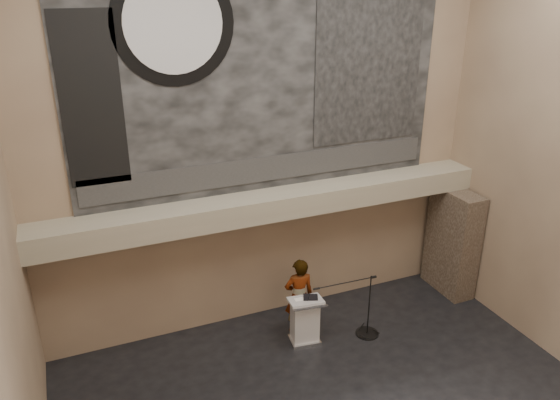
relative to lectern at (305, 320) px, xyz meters
name	(u,v)px	position (x,y,z in m)	size (l,w,h in m)	color
wall_back	(266,141)	(-0.32, 1.45, 3.70)	(10.00, 0.02, 8.50)	#7F6651
soffit	(273,204)	(-0.32, 1.05, 2.40)	(10.00, 0.80, 0.50)	gray
sprinkler_left	(202,229)	(-1.92, 1.00, 2.12)	(0.04, 0.04, 0.06)	#B2893D
sprinkler_right	(351,204)	(1.58, 1.00, 2.12)	(0.04, 0.04, 0.06)	#B2893D
banner	(265,72)	(-0.32, 1.42, 5.15)	(8.00, 0.05, 5.00)	black
banner_text_strip	(267,169)	(-0.32, 1.38, 3.10)	(7.76, 0.02, 0.55)	#2B2B2B
banner_clock_rim	(173,23)	(-2.12, 1.38, 6.15)	(2.30, 2.30, 0.02)	black
banner_clock_face	(174,23)	(-2.12, 1.36, 6.15)	(1.84, 1.84, 0.02)	silver
banner_building_print	(370,60)	(2.08, 1.38, 5.25)	(2.60, 0.02, 3.60)	black
banner_brick_print	(91,101)	(-3.72, 1.38, 4.85)	(1.10, 0.02, 3.20)	black
stone_pier	(452,241)	(4.33, 0.60, 0.80)	(0.60, 1.40, 2.70)	#3D3025
lectern	(305,320)	(0.00, 0.00, 0.00)	(0.78, 0.60, 1.13)	silver
binder	(311,297)	(0.12, -0.01, 0.56)	(0.31, 0.25, 0.04)	black
papers	(300,301)	(-0.13, -0.04, 0.55)	(0.20, 0.28, 0.01)	white
speaker_person	(299,296)	(0.04, 0.40, 0.37)	(0.67, 0.44, 1.84)	silver
mic_stand	(365,325)	(1.37, -0.30, -0.32)	(1.62, 0.52, 1.51)	black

